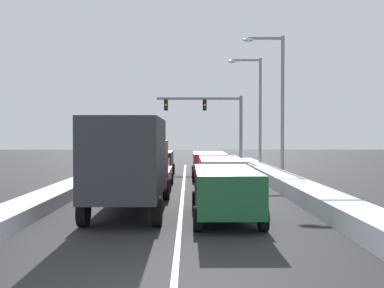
{
  "coord_description": "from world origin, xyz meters",
  "views": [
    {
      "loc": [
        0.27,
        -7.47,
        2.82
      ],
      "look_at": [
        0.48,
        17.83,
        2.25
      ],
      "focal_mm": 40.93,
      "sensor_mm": 36.0,
      "label": 1
    }
  ],
  "objects": [
    {
      "name": "ground_plane",
      "position": [
        0.0,
        12.4,
        0.0
      ],
      "size": [
        120.0,
        120.0,
        0.0
      ],
      "primitive_type": "plane",
      "color": "#28282B"
    },
    {
      "name": "lane_stripe_between_right_lane_and_center_lane",
      "position": [
        -0.0,
        15.5,
        0.0
      ],
      "size": [
        0.14,
        34.09,
        0.01
      ],
      "primitive_type": "cube",
      "color": "silver",
      "rests_on": "ground"
    },
    {
      "name": "snow_bank_right_shoulder",
      "position": [
        5.3,
        15.5,
        0.33
      ],
      "size": [
        1.38,
        34.09,
        0.66
      ],
      "primitive_type": "cube",
      "color": "white",
      "rests_on": "ground"
    },
    {
      "name": "snow_bank_left_shoulder",
      "position": [
        -5.3,
        15.5,
        0.26
      ],
      "size": [
        1.33,
        34.09,
        0.52
      ],
      "primitive_type": "cube",
      "color": "white",
      "rests_on": "ground"
    },
    {
      "name": "suv_green_right_lane_nearest",
      "position": [
        1.49,
        6.83,
        1.02
      ],
      "size": [
        2.16,
        4.9,
        1.67
      ],
      "color": "#1E5633",
      "rests_on": "ground"
    },
    {
      "name": "suv_white_right_lane_second",
      "position": [
        1.82,
        13.3,
        1.02
      ],
      "size": [
        2.16,
        4.9,
        1.67
      ],
      "color": "silver",
      "rests_on": "ground"
    },
    {
      "name": "suv_red_right_lane_third",
      "position": [
        1.57,
        19.66,
        1.02
      ],
      "size": [
        2.16,
        4.9,
        1.67
      ],
      "color": "maroon",
      "rests_on": "ground"
    },
    {
      "name": "box_truck_center_lane_nearest",
      "position": [
        -1.81,
        8.26,
        1.9
      ],
      "size": [
        2.53,
        7.2,
        3.36
      ],
      "color": "maroon",
      "rests_on": "ground"
    },
    {
      "name": "sedan_tan_center_lane_second",
      "position": [
        -1.58,
        15.58,
        0.76
      ],
      "size": [
        2.0,
        4.5,
        1.51
      ],
      "color": "#937F60",
      "rests_on": "ground"
    },
    {
      "name": "suv_black_center_lane_third",
      "position": [
        -1.79,
        21.85,
        1.02
      ],
      "size": [
        2.16,
        4.9,
        1.67
      ],
      "color": "black",
      "rests_on": "ground"
    },
    {
      "name": "traffic_light_gantry",
      "position": [
        2.57,
        30.98,
        4.5
      ],
      "size": [
        7.54,
        0.47,
        6.2
      ],
      "color": "slate",
      "rests_on": "ground"
    },
    {
      "name": "street_lamp_right_near",
      "position": [
        5.89,
        20.15,
        5.33
      ],
      "size": [
        2.66,
        0.36,
        9.01
      ],
      "color": "gray",
      "rests_on": "ground"
    },
    {
      "name": "street_lamp_right_mid",
      "position": [
        5.49,
        26.35,
        5.16
      ],
      "size": [
        2.66,
        0.36,
        8.69
      ],
      "color": "gray",
      "rests_on": "ground"
    }
  ]
}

